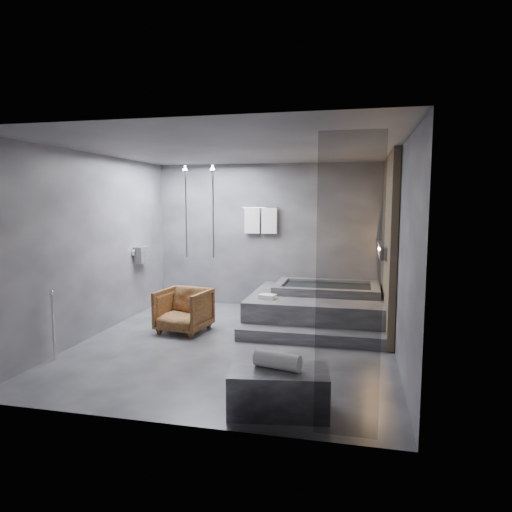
# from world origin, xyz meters

# --- Properties ---
(room) EXTENTS (5.00, 5.04, 2.82)m
(room) POSITION_xyz_m (0.40, 0.24, 1.73)
(room) COLOR #323235
(room) RESTS_ON ground
(tub_deck) EXTENTS (2.20, 2.00, 0.50)m
(tub_deck) POSITION_xyz_m (1.05, 1.45, 0.25)
(tub_deck) COLOR #38383B
(tub_deck) RESTS_ON ground
(tub_step) EXTENTS (2.20, 0.36, 0.18)m
(tub_step) POSITION_xyz_m (1.05, 0.27, 0.09)
(tub_step) COLOR #38383B
(tub_step) RESTS_ON ground
(concrete_bench) EXTENTS (1.04, 0.67, 0.44)m
(concrete_bench) POSITION_xyz_m (0.99, -2.04, 0.22)
(concrete_bench) COLOR #343436
(concrete_bench) RESTS_ON ground
(driftwood_chair) EXTENTS (0.85, 0.86, 0.69)m
(driftwood_chair) POSITION_xyz_m (-0.98, 0.42, 0.35)
(driftwood_chair) COLOR #432510
(driftwood_chair) RESTS_ON ground
(rolled_towel) EXTENTS (0.49, 0.28, 0.17)m
(rolled_towel) POSITION_xyz_m (0.97, -2.02, 0.52)
(rolled_towel) COLOR silver
(rolled_towel) RESTS_ON concrete_bench
(deck_towel) EXTENTS (0.29, 0.23, 0.07)m
(deck_towel) POSITION_xyz_m (0.29, 0.86, 0.53)
(deck_towel) COLOR white
(deck_towel) RESTS_ON tub_deck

